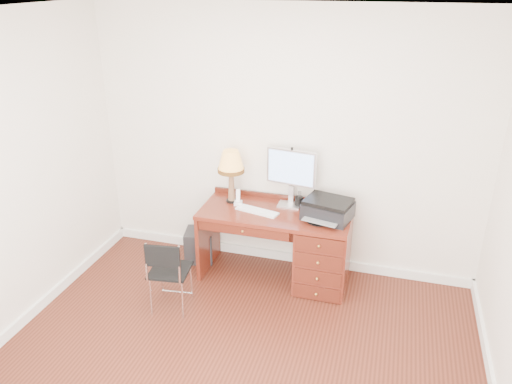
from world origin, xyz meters
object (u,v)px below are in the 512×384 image
(monitor, at_px, (291,171))
(phone, at_px, (238,200))
(leg_lamp, at_px, (231,165))
(printer, at_px, (328,209))
(desk, at_px, (306,245))
(chair, at_px, (167,268))
(equipment_box, at_px, (200,245))

(monitor, bearing_deg, phone, -153.96)
(phone, bearing_deg, monitor, 4.14)
(monitor, bearing_deg, leg_lamp, -161.43)
(phone, bearing_deg, printer, -15.96)
(desk, distance_m, printer, 0.48)
(leg_lamp, bearing_deg, chair, -108.44)
(monitor, bearing_deg, desk, -33.75)
(equipment_box, bearing_deg, printer, -16.55)
(printer, distance_m, equipment_box, 1.55)
(equipment_box, bearing_deg, phone, -18.47)
(printer, bearing_deg, chair, -134.86)
(chair, bearing_deg, desk, 29.08)
(printer, height_order, phone, printer)
(printer, bearing_deg, leg_lamp, -172.89)
(chair, bearing_deg, monitor, 41.45)
(equipment_box, bearing_deg, leg_lamp, -11.61)
(equipment_box, bearing_deg, monitor, -6.30)
(phone, bearing_deg, chair, -127.42)
(desk, distance_m, monitor, 0.77)
(printer, height_order, leg_lamp, leg_lamp)
(leg_lamp, xyz_separation_m, chair, (-0.31, -0.94, -0.70))
(printer, bearing_deg, equipment_box, -171.05)
(phone, bearing_deg, leg_lamp, 135.12)
(leg_lamp, height_order, equipment_box, leg_lamp)
(desk, relative_size, printer, 2.95)
(phone, height_order, equipment_box, phone)
(monitor, xyz_separation_m, leg_lamp, (-0.59, -0.10, 0.04))
(desk, xyz_separation_m, phone, (-0.73, 0.05, 0.39))
(desk, relative_size, monitor, 2.54)
(printer, relative_size, leg_lamp, 0.91)
(printer, bearing_deg, monitor, 166.88)
(phone, distance_m, chair, 1.03)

